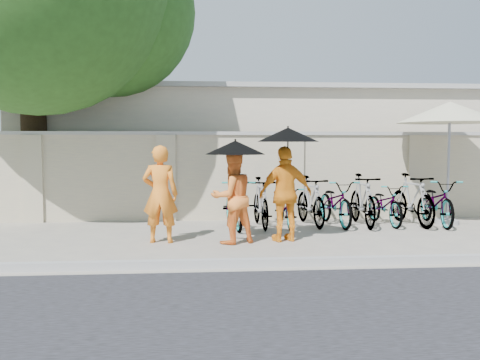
{
  "coord_description": "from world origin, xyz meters",
  "views": [
    {
      "loc": [
        -0.32,
        -9.39,
        1.82
      ],
      "look_at": [
        0.54,
        0.86,
        1.1
      ],
      "focal_mm": 40.0,
      "sensor_mm": 36.0,
      "label": 1
    }
  ],
  "objects": [
    {
      "name": "monk_right",
      "position": [
        1.34,
        0.29,
        0.88
      ],
      "size": [
        1.11,
        0.68,
        1.76
      ],
      "primitive_type": "imported",
      "rotation": [
        0.0,
        0.0,
        3.4
      ],
      "color": "orange",
      "rests_on": "ground"
    },
    {
      "name": "ground",
      "position": [
        0.0,
        0.0,
        0.0
      ],
      "size": [
        80.0,
        80.0,
        0.0
      ],
      "primitive_type": "plane",
      "color": "#A39B8A"
    },
    {
      "name": "bike_6",
      "position": [
        3.87,
        2.05,
        0.46
      ],
      "size": [
        0.72,
        1.77,
        0.91
      ],
      "primitive_type": "imported",
      "rotation": [
        0.0,
        0.0,
        0.07
      ],
      "color": "gray",
      "rests_on": "ground"
    },
    {
      "name": "monk_center",
      "position": [
        0.34,
        0.16,
        0.84
      ],
      "size": [
        1.01,
        0.92,
        1.68
      ],
      "primitive_type": "imported",
      "rotation": [
        0.0,
        0.0,
        3.57
      ],
      "color": "orange",
      "rests_on": "ground"
    },
    {
      "name": "bike_2",
      "position": [
        1.63,
        1.98,
        0.44
      ],
      "size": [
        0.63,
        1.67,
        0.87
      ],
      "primitive_type": "imported",
      "rotation": [
        0.0,
        0.0,
        0.03
      ],
      "color": "gray",
      "rests_on": "ground"
    },
    {
      "name": "kerb",
      "position": [
        0.0,
        -1.7,
        0.06
      ],
      "size": [
        40.0,
        0.16,
        0.12
      ],
      "primitive_type": "cube",
      "color": "#9A9A99",
      "rests_on": "ground"
    },
    {
      "name": "bike_0",
      "position": [
        0.51,
        1.92,
        0.52
      ],
      "size": [
        0.85,
        2.02,
        1.04
      ],
      "primitive_type": "imported",
      "rotation": [
        0.0,
        0.0,
        0.08
      ],
      "color": "gray",
      "rests_on": "ground"
    },
    {
      "name": "parasol_right",
      "position": [
        1.36,
        0.21,
        1.96
      ],
      "size": [
        1.13,
        1.13,
        1.1
      ],
      "color": "black",
      "rests_on": "ground"
    },
    {
      "name": "compound_wall",
      "position": [
        1.0,
        3.2,
        1.0
      ],
      "size": [
        20.0,
        0.3,
        2.0
      ],
      "primitive_type": "cube",
      "color": "#C1B58F",
      "rests_on": "ground"
    },
    {
      "name": "patio_umbrella",
      "position": [
        5.28,
        2.02,
        2.46
      ],
      "size": [
        2.63,
        2.63,
        2.72
      ],
      "rotation": [
        0.0,
        0.0,
        0.17
      ],
      "color": "#9A9A99",
      "rests_on": "ground"
    },
    {
      "name": "bike_7",
      "position": [
        4.43,
        1.94,
        0.57
      ],
      "size": [
        0.74,
        1.94,
        1.14
      ],
      "primitive_type": "imported",
      "rotation": [
        0.0,
        0.0,
        0.11
      ],
      "color": "gray",
      "rests_on": "ground"
    },
    {
      "name": "parasol_center",
      "position": [
        0.39,
        0.08,
        1.74
      ],
      "size": [
        1.07,
        1.07,
        0.91
      ],
      "color": "black",
      "rests_on": "ground"
    },
    {
      "name": "monk_left",
      "position": [
        -0.96,
        0.34,
        0.89
      ],
      "size": [
        0.69,
        0.49,
        1.78
      ],
      "primitive_type": "imported",
      "rotation": [
        0.0,
        0.0,
        3.04
      ],
      "color": "orange",
      "rests_on": "ground"
    },
    {
      "name": "bike_5",
      "position": [
        3.31,
        1.94,
        0.57
      ],
      "size": [
        0.6,
        1.91,
        1.14
      ],
      "primitive_type": "imported",
      "rotation": [
        0.0,
        0.0,
        -0.03
      ],
      "color": "gray",
      "rests_on": "ground"
    },
    {
      "name": "bike_4",
      "position": [
        2.75,
        2.06,
        0.5
      ],
      "size": [
        0.84,
        1.97,
        1.01
      ],
      "primitive_type": "imported",
      "rotation": [
        0.0,
        0.0,
        0.09
      ],
      "color": "gray",
      "rests_on": "ground"
    },
    {
      "name": "building_behind",
      "position": [
        2.0,
        7.0,
        1.6
      ],
      "size": [
        14.0,
        6.0,
        3.2
      ],
      "primitive_type": "cube",
      "color": "beige",
      "rests_on": "ground"
    },
    {
      "name": "bike_3",
      "position": [
        2.19,
        2.07,
        0.55
      ],
      "size": [
        0.71,
        1.86,
        1.09
      ],
      "primitive_type": "imported",
      "rotation": [
        0.0,
        0.0,
        0.11
      ],
      "color": "gray",
      "rests_on": "ground"
    },
    {
      "name": "bike_8",
      "position": [
        4.99,
        1.91,
        0.51
      ],
      "size": [
        0.85,
        1.99,
        1.02
      ],
      "primitive_type": "imported",
      "rotation": [
        0.0,
        0.0,
        -0.09
      ],
      "color": "gray",
      "rests_on": "ground"
    },
    {
      "name": "bike_1",
      "position": [
        1.07,
        1.91,
        0.54
      ],
      "size": [
        0.57,
        1.81,
        1.08
      ],
      "primitive_type": "imported",
      "rotation": [
        0.0,
        0.0,
        0.04
      ],
      "color": "gray",
      "rests_on": "ground"
    }
  ]
}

